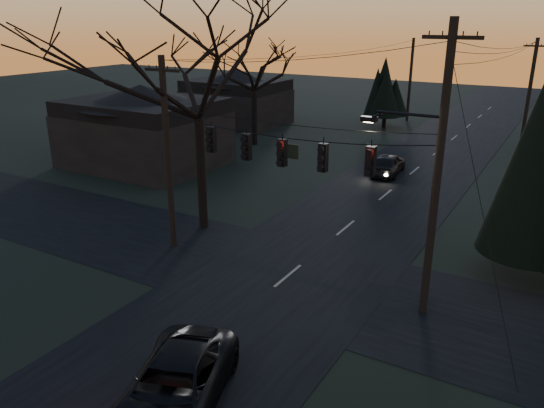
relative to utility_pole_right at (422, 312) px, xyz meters
The scene contains 14 objects.
main_road 11.41m from the utility_pole_right, 118.81° to the left, with size 8.00×120.00×0.02m, color black.
cross_road 5.50m from the utility_pole_right, behind, with size 60.00×7.00×0.02m, color black.
utility_pole_right is the anchor object (origin of this frame).
utility_pole_left 11.50m from the utility_pole_right, behind, with size 1.80×0.30×8.50m, color black, non-canonical shape.
utility_pole_far_r 28.00m from the utility_pole_right, 90.00° to the left, with size 1.80×0.30×8.50m, color black, non-canonical shape.
utility_pole_far_l 37.79m from the utility_pole_right, 107.72° to the left, with size 0.30×0.30×8.00m, color black, non-canonical shape.
span_signal_assembly 7.75m from the utility_pole_right, behind, with size 11.50×0.44×1.64m.
bare_tree_left 14.21m from the utility_pole_right, 167.85° to the left, with size 9.45×9.45×10.97m.
bare_tree_dist 27.77m from the utility_pole_right, 134.95° to the left, with size 6.35×6.35×8.78m.
evergreen_dist 33.76m from the utility_pole_right, 111.47° to the left, with size 3.18×3.18×6.18m.
house_left_near 24.78m from the utility_pole_right, 156.04° to the left, with size 10.00×8.00×5.60m.
house_left_far 36.51m from the utility_pole_right, 134.44° to the left, with size 9.00×7.00×5.20m.
suv_near 9.42m from the utility_pole_right, 117.81° to the right, with size 2.39×5.19×1.44m, color black.
sedan_oncoming_a 17.64m from the utility_pole_right, 112.83° to the left, with size 1.68×4.18×1.43m, color black.
Camera 1 is at (9.23, -7.02, 10.01)m, focal length 35.00 mm.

